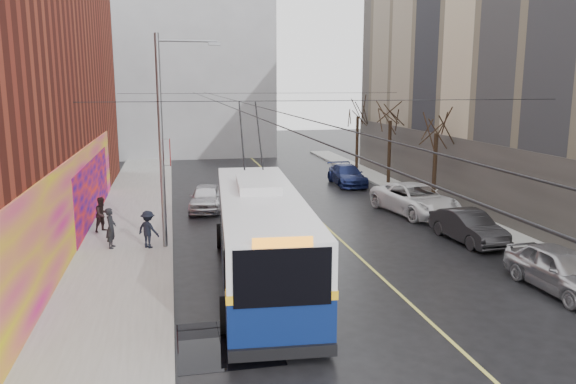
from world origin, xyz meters
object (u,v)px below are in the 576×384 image
object	(u,v)px
parked_car_a	(561,270)
pedestrian_b	(102,214)
parked_car_d	(347,175)
streetlight_pole	(165,137)
trolleybus	(261,234)
following_car	(206,197)
pedestrian_c	(148,229)
parked_car_b	(468,227)
pedestrian_a	(111,228)
tree_far	(358,107)
tree_near	(437,120)
tree_mid	(391,109)
parked_car_c	(415,199)

from	to	relation	value
parked_car_a	pedestrian_b	world-z (taller)	pedestrian_b
parked_car_d	pedestrian_b	size ratio (longest dim) A/B	2.94
streetlight_pole	trolleybus	xyz separation A→B (m)	(3.26, -4.57, -3.13)
following_car	pedestrian_c	distance (m)	7.98
parked_car_b	pedestrian_a	distance (m)	15.63
tree_far	parked_car_b	distance (m)	22.10
parked_car_b	pedestrian_c	xyz separation A→B (m)	(-13.98, 1.48, 0.24)
following_car	pedestrian_b	size ratio (longest dim) A/B	2.58
tree_near	parked_car_d	world-z (taller)	tree_near
parked_car_a	tree_far	bearing A→B (deg)	84.03
trolleybus	parked_car_b	bearing A→B (deg)	20.97
parked_car_b	parked_car_d	world-z (taller)	parked_car_b
tree_mid	parked_car_d	distance (m)	5.42
pedestrian_a	following_car	bearing A→B (deg)	-25.57
streetlight_pole	parked_car_c	distance (m)	14.31
tree_mid	tree_far	bearing A→B (deg)	90.00
tree_mid	parked_car_d	bearing A→B (deg)	172.15
pedestrian_c	tree_near	bearing A→B (deg)	-120.94
tree_far	parked_car_b	size ratio (longest dim) A/B	1.52
tree_near	pedestrian_b	distance (m)	18.85
tree_near	following_car	bearing A→B (deg)	174.06
tree_mid	trolleybus	xyz separation A→B (m)	(-11.88, -17.57, -3.53)
streetlight_pole	parked_car_d	size ratio (longest dim) A/B	1.87
pedestrian_a	parked_car_a	bearing A→B (deg)	-111.13
parked_car_b	tree_far	bearing A→B (deg)	79.74
streetlight_pole	pedestrian_a	bearing A→B (deg)	174.84
tree_near	pedestrian_c	world-z (taller)	tree_near
trolleybus	pedestrian_c	distance (m)	6.13
following_car	streetlight_pole	bearing A→B (deg)	-96.68
tree_near	tree_mid	distance (m)	7.01
tree_far	parked_car_a	world-z (taller)	tree_far
parked_car_b	pedestrian_a	bearing A→B (deg)	168.53
parked_car_b	pedestrian_c	distance (m)	14.06
parked_car_a	pedestrian_a	world-z (taller)	pedestrian_a
parked_car_a	pedestrian_c	world-z (taller)	pedestrian_c
parked_car_b	parked_car_d	size ratio (longest dim) A/B	0.90
parked_car_c	pedestrian_c	bearing A→B (deg)	-173.12
parked_car_b	parked_car_c	xyz separation A→B (m)	(-0.01, 5.61, 0.11)
streetlight_pole	parked_car_a	world-z (taller)	streetlight_pole
pedestrian_a	tree_near	bearing A→B (deg)	-65.61
parked_car_b	tree_mid	bearing A→B (deg)	77.22
parked_car_a	parked_car_b	world-z (taller)	parked_car_a
tree_far	pedestrian_c	size ratio (longest dim) A/B	4.10
parked_car_a	following_car	distance (m)	18.77
tree_far	parked_car_c	size ratio (longest dim) A/B	1.11
parked_car_c	following_car	distance (m)	11.58
pedestrian_b	parked_car_c	bearing A→B (deg)	-36.59
tree_far	trolleybus	world-z (taller)	tree_far
trolleybus	pedestrian_a	size ratio (longest dim) A/B	7.65
parked_car_a	parked_car_d	size ratio (longest dim) A/B	0.94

